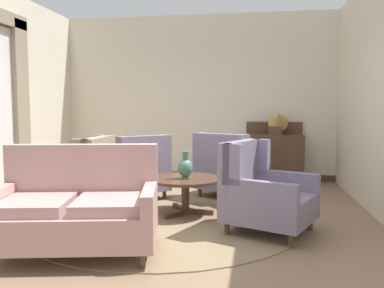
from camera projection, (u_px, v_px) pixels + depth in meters
ground at (158, 225)px, 4.55m from camera, size 8.93×8.93×0.00m
wall_back at (198, 98)px, 7.55m from camera, size 5.37×0.08×3.10m
wall_left at (0, 94)px, 5.76m from camera, size 0.08×4.46×3.10m
wall_right at (377, 92)px, 4.95m from camera, size 0.08×4.46×3.10m
baseboard_back at (197, 175)px, 7.63m from camera, size 5.21×0.03×0.12m
area_rug at (164, 217)px, 4.85m from camera, size 3.35×3.35×0.01m
coffee_table at (185, 184)px, 4.98m from camera, size 0.93×0.93×0.47m
porcelain_vase at (185, 167)px, 4.90m from camera, size 0.19×0.19×0.35m
settee at (76, 210)px, 3.64m from camera, size 1.61×1.13×0.99m
armchair_far_left at (137, 171)px, 5.83m from camera, size 1.13×1.13×0.96m
armchair_back_corner at (263, 194)px, 4.29m from camera, size 1.11×1.09×0.98m
armchair_near_sideboard at (229, 170)px, 5.97m from camera, size 1.15×1.16×0.98m
armchair_near_window at (79, 181)px, 5.02m from camera, size 0.88×0.85×0.99m
side_table at (252, 177)px, 5.45m from camera, size 0.46×0.46×0.66m
sideboard at (274, 155)px, 7.13m from camera, size 1.02×0.43×1.10m
gramophone at (278, 120)px, 6.97m from camera, size 0.36×0.47×0.54m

